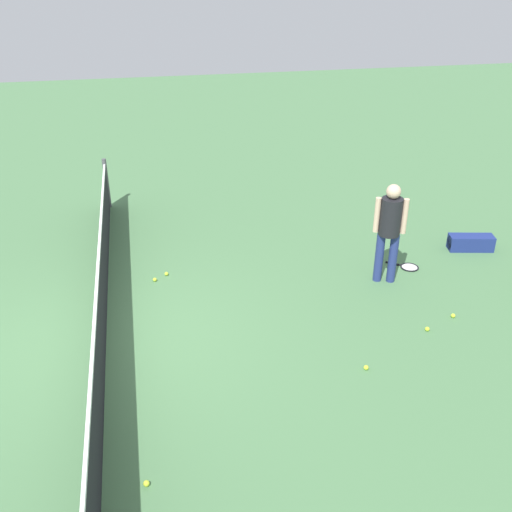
{
  "coord_description": "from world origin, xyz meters",
  "views": [
    {
      "loc": [
        -7.03,
        -0.69,
        4.84
      ],
      "look_at": [
        0.39,
        -2.26,
        0.9
      ],
      "focal_mm": 40.75,
      "sensor_mm": 36.0,
      "label": 1
    }
  ],
  "objects": [
    {
      "name": "ground_plane",
      "position": [
        0.0,
        0.0,
        0.0
      ],
      "size": [
        40.0,
        40.0,
        0.0
      ],
      "primitive_type": "plane",
      "color": "#4C7A4C"
    },
    {
      "name": "court_net",
      "position": [
        0.0,
        0.0,
        0.5
      ],
      "size": [
        10.09,
        0.09,
        1.07
      ],
      "color": "#4C4C51",
      "rests_on": "ground_plane"
    },
    {
      "name": "player_near_side",
      "position": [
        0.77,
        -4.52,
        1.01
      ],
      "size": [
        0.43,
        0.52,
        1.7
      ],
      "color": "navy",
      "rests_on": "ground_plane"
    },
    {
      "name": "tennis_racket_near_player",
      "position": [
        1.11,
        -5.12,
        0.01
      ],
      "size": [
        0.5,
        0.56,
        0.03
      ],
      "color": "black",
      "rests_on": "ground_plane"
    },
    {
      "name": "tennis_ball_near_player",
      "position": [
        -1.39,
        -3.36,
        0.03
      ],
      "size": [
        0.07,
        0.07,
        0.07
      ],
      "primitive_type": "sphere",
      "color": "#C6E033",
      "rests_on": "ground_plane"
    },
    {
      "name": "tennis_ball_by_net",
      "position": [
        1.53,
        -0.78,
        0.03
      ],
      "size": [
        0.07,
        0.07,
        0.07
      ],
      "primitive_type": "sphere",
      "color": "#C6E033",
      "rests_on": "ground_plane"
    },
    {
      "name": "tennis_ball_midcourt",
      "position": [
        -0.49,
        -5.1,
        0.03
      ],
      "size": [
        0.07,
        0.07,
        0.07
      ],
      "primitive_type": "sphere",
      "color": "#C6E033",
      "rests_on": "ground_plane"
    },
    {
      "name": "tennis_ball_baseline",
      "position": [
        -2.69,
        -0.46,
        0.03
      ],
      "size": [
        0.07,
        0.07,
        0.07
      ],
      "primitive_type": "sphere",
      "color": "#C6E033",
      "rests_on": "ground_plane"
    },
    {
      "name": "tennis_ball_stray_left",
      "position": [
        -0.73,
        -4.56,
        0.03
      ],
      "size": [
        0.07,
        0.07,
        0.07
      ],
      "primitive_type": "sphere",
      "color": "#C6E033",
      "rests_on": "ground_plane"
    },
    {
      "name": "tennis_ball_stray_right",
      "position": [
        1.69,
        -0.98,
        0.03
      ],
      "size": [
        0.07,
        0.07,
        0.07
      ],
      "primitive_type": "sphere",
      "color": "#C6E033",
      "rests_on": "ground_plane"
    },
    {
      "name": "equipment_bag",
      "position": [
        1.53,
        -6.51,
        0.14
      ],
      "size": [
        0.45,
        0.84,
        0.28
      ],
      "color": "navy",
      "rests_on": "ground_plane"
    }
  ]
}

